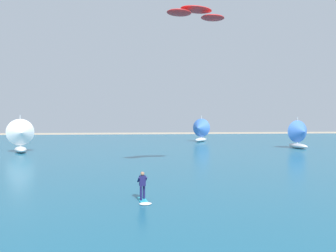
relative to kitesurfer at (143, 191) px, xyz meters
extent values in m
cube|color=#1E607F|center=(2.39, 32.28, -0.65)|extent=(160.00, 90.00, 0.10)
cube|color=#26B2CC|center=(-0.03, 0.19, -0.58)|extent=(0.65, 1.45, 0.05)
cylinder|color=#19194C|center=(-0.12, -0.01, -0.15)|extent=(0.14, 0.14, 0.80)
cylinder|color=#19194C|center=(0.06, 0.39, -0.15)|extent=(0.14, 0.14, 0.80)
cube|color=#19194C|center=(-0.03, 0.19, 0.55)|extent=(0.39, 0.27, 0.60)
sphere|color=#9E7051|center=(-0.03, 0.19, 0.96)|extent=(0.22, 0.22, 0.22)
cylinder|color=#19194C|center=(-0.26, 0.23, 0.60)|extent=(0.17, 0.51, 0.39)
cylinder|color=#19194C|center=(0.18, 0.30, 0.60)|extent=(0.17, 0.51, 0.39)
ellipsoid|color=white|center=(0.12, -0.75, -0.56)|extent=(0.78, 0.70, 0.08)
ellipsoid|color=red|center=(4.78, 9.11, 13.47)|extent=(3.35, 2.65, 0.34)
ellipsoid|color=red|center=(3.22, 8.55, 12.99)|extent=(2.62, 2.38, 0.34)
ellipsoid|color=red|center=(6.34, 9.68, 12.99)|extent=(2.62, 2.38, 0.34)
ellipsoid|color=white|center=(12.65, 46.36, -0.19)|extent=(3.73, 4.47, 0.82)
cylinder|color=silver|center=(12.76, 46.53, 2.41)|extent=(0.14, 0.14, 4.39)
cone|color=#3F72CC|center=(12.22, 45.73, 2.19)|extent=(4.12, 3.67, 3.69)
ellipsoid|color=silver|center=(-16.32, 28.56, -0.19)|extent=(3.13, 4.63, 0.82)
cylinder|color=silver|center=(-16.40, 28.75, 2.42)|extent=(0.14, 0.14, 4.39)
cone|color=white|center=(-16.02, 27.87, 2.20)|extent=(4.15, 3.23, 3.69)
ellipsoid|color=silver|center=(24.99, 30.61, -0.21)|extent=(2.09, 4.34, 0.78)
cylinder|color=silver|center=(24.96, 30.80, 2.26)|extent=(0.13, 0.13, 4.17)
cone|color=#3F72CC|center=(25.11, 29.91, 2.05)|extent=(3.75, 2.37, 3.50)
camera|label=1|loc=(-0.42, -19.10, 4.22)|focal=35.47mm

